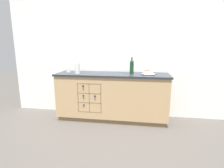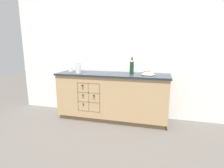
% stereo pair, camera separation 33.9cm
% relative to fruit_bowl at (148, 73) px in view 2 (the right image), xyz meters
% --- Properties ---
extents(ground_plane, '(14.00, 14.00, 0.00)m').
position_rel_fruit_bowl_xyz_m(ground_plane, '(-0.68, -0.00, -0.97)').
color(ground_plane, '#4C4742').
extents(back_wall, '(4.53, 0.06, 2.55)m').
position_rel_fruit_bowl_xyz_m(back_wall, '(-0.68, 0.34, 0.30)').
color(back_wall, white).
rests_on(back_wall, ground_plane).
extents(kitchen_island, '(2.17, 0.60, 0.93)m').
position_rel_fruit_bowl_xyz_m(kitchen_island, '(-0.68, -0.00, -0.50)').
color(kitchen_island, olive).
rests_on(kitchen_island, ground_plane).
extents(fruit_bowl, '(0.29, 0.29, 0.09)m').
position_rel_fruit_bowl_xyz_m(fruit_bowl, '(0.00, 0.00, 0.00)').
color(fruit_bowl, silver).
rests_on(fruit_bowl, kitchen_island).
extents(white_pitcher, '(0.16, 0.11, 0.20)m').
position_rel_fruit_bowl_xyz_m(white_pitcher, '(-1.33, -0.11, 0.06)').
color(white_pitcher, silver).
rests_on(white_pitcher, kitchen_island).
extents(ceramic_mug, '(0.11, 0.08, 0.09)m').
position_rel_fruit_bowl_xyz_m(ceramic_mug, '(-1.59, 0.06, 0.00)').
color(ceramic_mug, white).
rests_on(ceramic_mug, kitchen_island).
extents(standing_wine_bottle, '(0.08, 0.08, 0.31)m').
position_rel_fruit_bowl_xyz_m(standing_wine_bottle, '(-0.31, 0.04, 0.10)').
color(standing_wine_bottle, '#19381E').
rests_on(standing_wine_bottle, kitchen_island).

